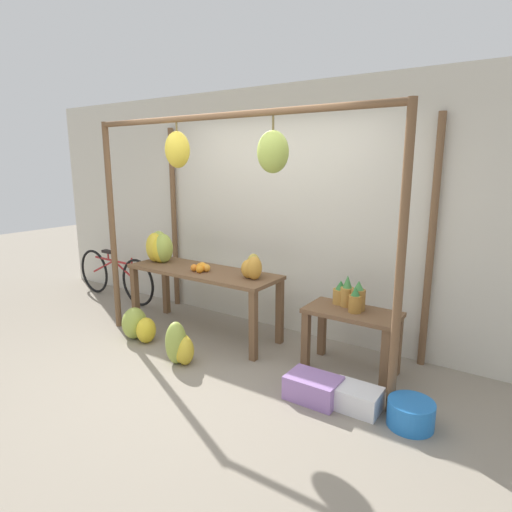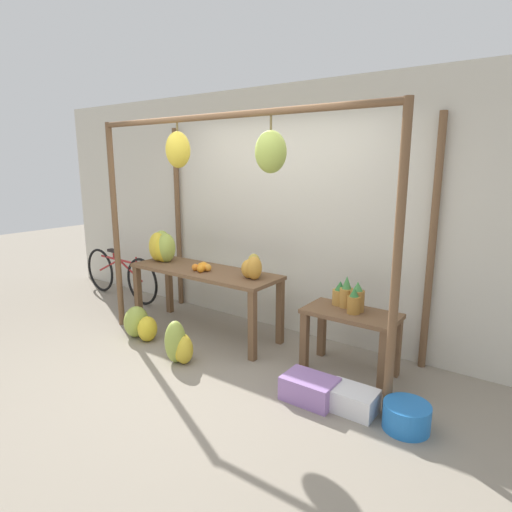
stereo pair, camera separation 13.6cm
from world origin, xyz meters
name	(u,v)px [view 1 (the left image)]	position (x,y,z in m)	size (l,w,h in m)	color
ground_plane	(198,377)	(0.00, 0.00, 0.00)	(20.00, 20.00, 0.00)	gray
shop_wall_back	(283,212)	(0.00, 1.54, 1.40)	(8.00, 0.08, 2.80)	beige
stall_awning	(239,188)	(0.01, 0.66, 1.71)	(3.40, 1.17, 2.40)	brown
display_table_main	(203,279)	(-0.64, 0.84, 0.66)	(1.85, 0.61, 0.77)	brown
display_table_side	(352,325)	(1.13, 0.91, 0.46)	(0.87, 0.46, 0.61)	brown
banana_pile_on_table	(160,248)	(-1.34, 0.86, 0.94)	(0.45, 0.40, 0.37)	#9EB247
orange_pile	(201,268)	(-0.60, 0.78, 0.81)	(0.21, 0.21, 0.10)	orange
pineapple_cluster	(350,296)	(1.07, 0.98, 0.72)	(0.35, 0.29, 0.31)	#A3702D
banana_pile_ground_left	(138,325)	(-1.13, 0.29, 0.17)	(0.48, 0.31, 0.36)	yellow
banana_pile_ground_right	(180,346)	(-0.34, 0.12, 0.18)	(0.37, 0.35, 0.43)	gold
fruit_crate_white	(313,388)	(1.07, 0.26, 0.10)	(0.44, 0.30, 0.21)	#9970B7
blue_bucket	(411,414)	(1.85, 0.33, 0.10)	(0.35, 0.35, 0.20)	blue
parked_bicycle	(115,275)	(-2.58, 1.12, 0.35)	(1.71, 0.12, 0.71)	black
papaya_pile	(253,267)	(0.04, 0.86, 0.88)	(0.28, 0.31, 0.25)	gold
fruit_crate_purple	(356,398)	(1.42, 0.32, 0.09)	(0.40, 0.27, 0.18)	silver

